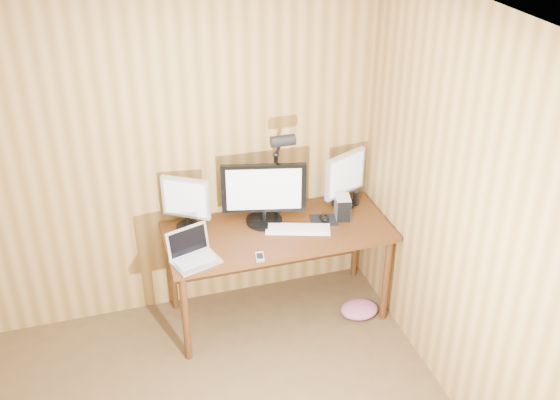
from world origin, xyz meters
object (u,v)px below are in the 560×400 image
monitor_left (186,202)px  laptop (192,253)px  monitor_center (264,193)px  desk_lamp (280,162)px  hard_drive (343,207)px  phone (260,257)px  mouse (324,218)px  keyboard (298,229)px  monitor_right (345,178)px  desk (275,239)px  speaker (356,198)px

monitor_left → laptop: (-0.04, -0.40, -0.16)m
monitor_center → desk_lamp: 0.25m
monitor_center → monitor_left: size_ratio=1.49×
hard_drive → phone: hard_drive is taller
laptop → mouse: (1.00, 0.21, -0.03)m
phone → desk_lamp: (0.28, 0.46, 0.44)m
laptop → mouse: laptop is taller
mouse → hard_drive: bearing=23.6°
keyboard → desk_lamp: 0.49m
keyboard → phone: (-0.35, -0.25, -0.00)m
monitor_left → desk_lamp: (0.67, -0.05, 0.24)m
monitor_left → phone: size_ratio=3.44×
monitor_right → mouse: monitor_right is taller
monitor_center → hard_drive: size_ratio=3.47×
monitor_left → laptop: 0.44m
desk → hard_drive: hard_drive is taller
laptop → speaker: (1.31, 0.36, 0.00)m
desk → monitor_center: monitor_center is taller
desk → hard_drive: (0.50, -0.04, 0.20)m
laptop → speaker: 1.36m
speaker → desk_lamp: bearing=-179.7°
speaker → laptop: bearing=-164.6°
desk → desk_lamp: 0.58m
mouse → hard_drive: size_ratio=0.63×
monitor_right → speaker: size_ratio=3.67×
desk → laptop: 0.72m
mouse → hard_drive: hard_drive is taller
mouse → speaker: bearing=47.3°
mouse → phone: size_ratio=0.93×
monitor_left → monitor_right: monitor_right is taller
keyboard → hard_drive: bearing=30.2°
phone → speaker: size_ratio=0.99×
phone → monitor_left: bearing=137.3°
desk → monitor_left: bearing=166.9°
monitor_left → laptop: size_ratio=1.12×
monitor_left → phone: 0.68m
monitor_right → mouse: (-0.22, -0.17, -0.21)m
hard_drive → phone: size_ratio=1.48×
speaker → desk: bearing=-171.7°
hard_drive → monitor_center: bearing=-176.7°
monitor_center → phone: size_ratio=5.13×
desk → speaker: size_ratio=13.77×
monitor_center → laptop: (-0.58, -0.32, -0.19)m
keyboard → phone: size_ratio=4.14×
monitor_left → keyboard: 0.81m
monitor_left → mouse: 1.00m
monitor_right → desk_lamp: 0.56m
hard_drive → phone: (-0.71, -0.33, -0.08)m
keyboard → speaker: speaker is taller
phone → speaker: (0.88, 0.47, 0.05)m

